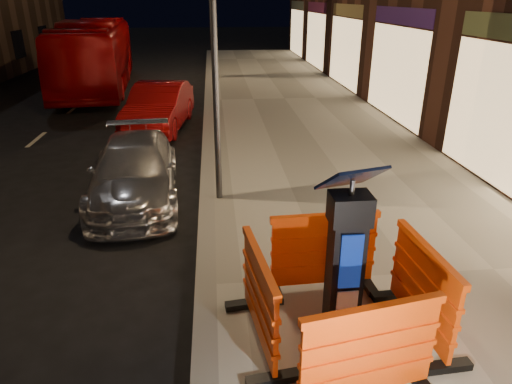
{
  "coord_description": "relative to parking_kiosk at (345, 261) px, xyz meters",
  "views": [
    {
      "loc": [
        0.2,
        -5.38,
        3.86
      ],
      "look_at": [
        0.8,
        1.0,
        1.1
      ],
      "focal_mm": 32.0,
      "sensor_mm": 36.0,
      "label": 1
    }
  ],
  "objects": [
    {
      "name": "car_red",
      "position": [
        -3.07,
        10.04,
        -1.17
      ],
      "size": [
        2.0,
        4.4,
        1.4
      ],
      "primitive_type": "imported",
      "rotation": [
        0.0,
        0.0,
        -0.13
      ],
      "color": "maroon",
      "rests_on": "ground"
    },
    {
      "name": "sidewalk",
      "position": [
        1.41,
        1.18,
        -1.1
      ],
      "size": [
        6.0,
        60.0,
        0.15
      ],
      "primitive_type": "cube",
      "color": "gray",
      "rests_on": "ground"
    },
    {
      "name": "kerb",
      "position": [
        -1.59,
        1.18,
        -1.1
      ],
      "size": [
        0.3,
        60.0,
        0.15
      ],
      "primitive_type": "cube",
      "color": "slate",
      "rests_on": "ground"
    },
    {
      "name": "street_lamp_mid",
      "position": [
        -1.34,
        4.18,
        1.98
      ],
      "size": [
        0.12,
        0.12,
        6.0
      ],
      "primitive_type": "cylinder",
      "color": "#3F3F44",
      "rests_on": "sidewalk"
    },
    {
      "name": "street_lamp_far",
      "position": [
        -1.34,
        19.18,
        1.98
      ],
      "size": [
        0.12,
        0.12,
        6.0
      ],
      "primitive_type": "cylinder",
      "color": "#3F3F44",
      "rests_on": "sidewalk"
    },
    {
      "name": "car_silver",
      "position": [
        -3.03,
        4.66,
        -1.17
      ],
      "size": [
        2.02,
        4.26,
        1.2
      ],
      "primitive_type": "imported",
      "rotation": [
        0.0,
        0.0,
        0.08
      ],
      "color": "silver",
      "rests_on": "ground"
    },
    {
      "name": "bus_doubledecker",
      "position": [
        -6.48,
        17.18,
        -1.17
      ],
      "size": [
        3.59,
        10.75,
        2.94
      ],
      "primitive_type": "imported",
      "rotation": [
        0.0,
        0.0,
        0.11
      ],
      "color": "#990407",
      "rests_on": "ground"
    },
    {
      "name": "parking_kiosk",
      "position": [
        0.0,
        0.0,
        0.0
      ],
      "size": [
        0.71,
        0.71,
        2.04
      ],
      "primitive_type": "cube",
      "rotation": [
        0.0,
        0.0,
        0.1
      ],
      "color": "black",
      "rests_on": "sidewalk"
    },
    {
      "name": "barrier_front",
      "position": [
        0.0,
        -0.95,
        -0.45
      ],
      "size": [
        1.55,
        0.86,
        1.14
      ],
      "primitive_type": "cube",
      "rotation": [
        0.0,
        0.0,
        0.19
      ],
      "color": "#F54709",
      "rests_on": "sidewalk"
    },
    {
      "name": "ground_plane",
      "position": [
        -1.59,
        1.18,
        -1.17
      ],
      "size": [
        120.0,
        120.0,
        0.0
      ],
      "primitive_type": "plane",
      "color": "black",
      "rests_on": "ground"
    },
    {
      "name": "barrier_bldgside",
      "position": [
        0.95,
        0.0,
        -0.45
      ],
      "size": [
        0.69,
        1.5,
        1.14
      ],
      "primitive_type": "cube",
      "rotation": [
        0.0,
        0.0,
        1.63
      ],
      "color": "#F54709",
      "rests_on": "sidewalk"
    },
    {
      "name": "barrier_kerbside",
      "position": [
        -0.95,
        0.0,
        -0.45
      ],
      "size": [
        0.79,
        1.53,
        1.14
      ],
      "primitive_type": "cube",
      "rotation": [
        0.0,
        0.0,
        1.7
      ],
      "color": "#F54709",
      "rests_on": "sidewalk"
    },
    {
      "name": "barrier_back",
      "position": [
        0.0,
        0.95,
        -0.45
      ],
      "size": [
        1.49,
        0.67,
        1.14
      ],
      "primitive_type": "cube",
      "rotation": [
        0.0,
        0.0,
        0.05
      ],
      "color": "#F54709",
      "rests_on": "sidewalk"
    }
  ]
}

